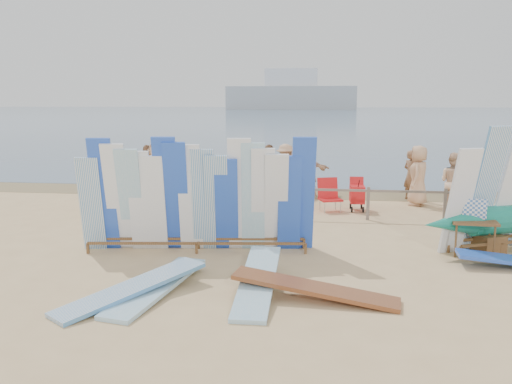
# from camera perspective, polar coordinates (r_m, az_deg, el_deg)

# --- Properties ---
(ground) EXTENTS (160.00, 160.00, 0.00)m
(ground) POSITION_cam_1_polar(r_m,az_deg,el_deg) (12.04, 3.08, -5.76)
(ground) COLOR tan
(ground) RESTS_ON ground
(ocean) EXTENTS (320.00, 240.00, 0.02)m
(ocean) POSITION_cam_1_polar(r_m,az_deg,el_deg) (139.61, 7.21, 8.24)
(ocean) COLOR #435D79
(ocean) RESTS_ON ground
(wet_sand_strip) EXTENTS (40.00, 2.60, 0.01)m
(wet_sand_strip) POSITION_cam_1_polar(r_m,az_deg,el_deg) (19.06, 4.76, -0.04)
(wet_sand_strip) COLOR olive
(wet_sand_strip) RESTS_ON ground
(distant_ship) EXTENTS (45.00, 8.00, 14.00)m
(distant_ship) POSITION_cam_1_polar(r_m,az_deg,el_deg) (192.02, 3.71, 10.23)
(distant_ship) COLOR #999EA3
(distant_ship) RESTS_ON ocean
(fence) EXTENTS (12.08, 0.08, 0.90)m
(fence) POSITION_cam_1_polar(r_m,az_deg,el_deg) (14.82, 4.00, -0.34)
(fence) COLOR #78665A
(fence) RESTS_ON ground
(main_surfboard_rack) EXTENTS (5.00, 1.20, 2.47)m
(main_surfboard_rack) POSITION_cam_1_polar(r_m,az_deg,el_deg) (11.49, -6.24, -0.86)
(main_surfboard_rack) COLOR brown
(main_surfboard_rack) RESTS_ON ground
(side_surfboard_rack) EXTENTS (2.45, 1.59, 2.70)m
(side_surfboard_rack) POSITION_cam_1_polar(r_m,az_deg,el_deg) (12.46, 24.16, -0.31)
(side_surfboard_rack) COLOR brown
(side_surfboard_rack) RESTS_ON ground
(vendor_table) EXTENTS (0.94, 0.69, 1.20)m
(vendor_table) POSITION_cam_1_polar(r_m,az_deg,el_deg) (12.14, 21.86, -4.38)
(vendor_table) COLOR brown
(vendor_table) RESTS_ON ground
(flat_board_e) EXTENTS (2.03, 2.51, 0.36)m
(flat_board_e) POSITION_cam_1_polar(r_m,az_deg,el_deg) (9.22, -12.89, -10.88)
(flat_board_e) COLOR white
(flat_board_e) RESTS_ON ground
(flat_board_b) EXTENTS (0.59, 2.69, 0.43)m
(flat_board_b) POSITION_cam_1_polar(r_m,az_deg,el_deg) (9.26, 0.20, -10.53)
(flat_board_b) COLOR #85BBD5
(flat_board_b) RESTS_ON ground
(flat_board_a) EXTENTS (1.09, 2.76, 0.22)m
(flat_board_a) POSITION_cam_1_polar(r_m,az_deg,el_deg) (9.40, -10.36, -10.37)
(flat_board_a) COLOR #85BBD5
(flat_board_a) RESTS_ON ground
(flat_board_c) EXTENTS (2.74, 0.91, 0.39)m
(flat_board_c) POSITION_cam_1_polar(r_m,az_deg,el_deg) (8.99, 6.23, -11.21)
(flat_board_c) COLOR brown
(flat_board_c) RESTS_ON ground
(beach_chair_left) EXTENTS (0.67, 0.68, 0.85)m
(beach_chair_left) POSITION_cam_1_polar(r_m,az_deg,el_deg) (16.08, 2.94, -0.93)
(beach_chair_left) COLOR red
(beach_chair_left) RESTS_ON ground
(beach_chair_right) EXTENTS (0.77, 0.79, 0.96)m
(beach_chair_right) POSITION_cam_1_polar(r_m,az_deg,el_deg) (15.88, 7.77, -1.02)
(beach_chair_right) COLOR red
(beach_chair_right) RESTS_ON ground
(stroller) EXTENTS (0.51, 0.72, 0.96)m
(stroller) POSITION_cam_1_polar(r_m,az_deg,el_deg) (16.09, 10.58, -0.57)
(stroller) COLOR red
(stroller) RESTS_ON ground
(beachgoer_extra_1) EXTENTS (1.04, 0.59, 1.68)m
(beachgoer_extra_1) POSITION_cam_1_polar(r_m,az_deg,el_deg) (19.20, -11.35, 2.40)
(beachgoer_extra_1) COLOR #8C6042
(beachgoer_extra_1) RESTS_ON ground
(beachgoer_4) EXTENTS (1.14, 0.99, 1.83)m
(beachgoer_4) POSITION_cam_1_polar(r_m,az_deg,el_deg) (17.12, 1.37, 1.98)
(beachgoer_4) COLOR #8C6042
(beachgoer_4) RESTS_ON ground
(beachgoer_10) EXTENTS (1.02, 0.50, 1.68)m
(beachgoer_10) POSITION_cam_1_polar(r_m,az_deg,el_deg) (17.46, 22.69, 1.14)
(beachgoer_10) COLOR #8C6042
(beachgoer_10) RESTS_ON ground
(beachgoer_7) EXTENTS (0.61, 0.67, 1.62)m
(beachgoer_7) POSITION_cam_1_polar(r_m,az_deg,el_deg) (18.17, 15.98, 1.72)
(beachgoer_7) COLOR #8C6042
(beachgoer_7) RESTS_ON ground
(beachgoer_6) EXTENTS (0.64, 0.98, 1.84)m
(beachgoer_6) POSITION_cam_1_polar(r_m,az_deg,el_deg) (17.29, 16.70, 1.67)
(beachgoer_6) COLOR tan
(beachgoer_6) RESTS_ON ground
(beachgoer_8) EXTENTS (0.83, 0.91, 1.72)m
(beachgoer_8) POSITION_cam_1_polar(r_m,az_deg,el_deg) (16.59, 20.05, 0.97)
(beachgoer_8) COLOR beige
(beachgoer_8) RESTS_ON ground
(beachgoer_11) EXTENTS (1.77, 1.08, 1.81)m
(beachgoer_11) POSITION_cam_1_polar(r_m,az_deg,el_deg) (18.52, -10.51, 2.38)
(beachgoer_11) COLOR beige
(beachgoer_11) RESTS_ON ground
(beachgoer_2) EXTENTS (0.67, 0.95, 1.78)m
(beachgoer_2) POSITION_cam_1_polar(r_m,az_deg,el_deg) (15.90, 0.32, 1.31)
(beachgoer_2) COLOR beige
(beachgoer_2) RESTS_ON ground
(beachgoer_0) EXTENTS (0.81, 0.42, 1.63)m
(beachgoer_0) POSITION_cam_1_polar(r_m,az_deg,el_deg) (16.58, -14.77, 1.07)
(beachgoer_0) COLOR tan
(beachgoer_0) RESTS_ON ground
(beachgoer_3) EXTENTS (0.83, 1.22, 1.75)m
(beachgoer_3) POSITION_cam_1_polar(r_m,az_deg,el_deg) (18.34, 3.13, 2.36)
(beachgoer_3) COLOR tan
(beachgoer_3) RESTS_ON ground
(beachgoer_5) EXTENTS (1.64, 1.04, 1.68)m
(beachgoer_5) POSITION_cam_1_polar(r_m,az_deg,el_deg) (18.33, 5.57, 2.22)
(beachgoer_5) COLOR beige
(beachgoer_5) RESTS_ON ground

